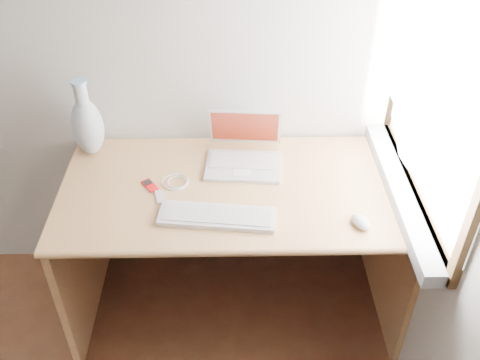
{
  "coord_description": "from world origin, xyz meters",
  "views": [
    {
      "loc": [
        1.02,
        -0.35,
        2.14
      ],
      "look_at": [
        1.05,
        1.35,
        0.82
      ],
      "focal_mm": 40.0,
      "sensor_mm": 36.0,
      "label": 1
    }
  ],
  "objects_px": {
    "desk": "(236,213)",
    "external_keyboard": "(217,216)",
    "laptop": "(243,152)",
    "vase": "(87,125)"
  },
  "relations": [
    {
      "from": "external_keyboard",
      "to": "vase",
      "type": "height_order",
      "value": "vase"
    },
    {
      "from": "desk",
      "to": "laptop",
      "type": "height_order",
      "value": "laptop"
    },
    {
      "from": "laptop",
      "to": "external_keyboard",
      "type": "distance_m",
      "value": 0.38
    },
    {
      "from": "desk",
      "to": "external_keyboard",
      "type": "xyz_separation_m",
      "value": [
        -0.08,
        -0.28,
        0.23
      ]
    },
    {
      "from": "desk",
      "to": "laptop",
      "type": "relative_size",
      "value": 4.36
    },
    {
      "from": "desk",
      "to": "external_keyboard",
      "type": "distance_m",
      "value": 0.37
    },
    {
      "from": "external_keyboard",
      "to": "desk",
      "type": "bearing_deg",
      "value": 81.76
    },
    {
      "from": "desk",
      "to": "external_keyboard",
      "type": "height_order",
      "value": "external_keyboard"
    },
    {
      "from": "laptop",
      "to": "vase",
      "type": "distance_m",
      "value": 0.68
    },
    {
      "from": "desk",
      "to": "external_keyboard",
      "type": "bearing_deg",
      "value": -105.0
    }
  ]
}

